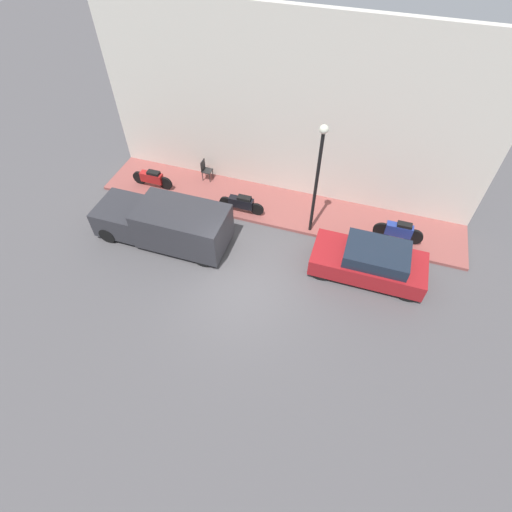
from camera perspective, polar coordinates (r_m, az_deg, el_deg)
The scene contains 10 objects.
ground_plane at distance 13.90m, azimuth -2.20°, elevation -4.89°, with size 60.00×60.00×0.00m, color #514F51.
sidewalk at distance 16.77m, azimuth 2.96°, elevation 7.06°, with size 2.35×15.04×0.13m.
building_facade at distance 15.81m, azimuth 4.90°, elevation 19.72°, with size 0.30×15.04×7.16m.
parked_car at distance 14.42m, azimuth 15.95°, elevation -0.75°, with size 1.72×3.91×1.32m.
delivery_van at distance 15.29m, azimuth -12.99°, elevation 4.63°, with size 1.84×5.07×1.64m.
motorcycle_red at distance 17.99m, azimuth -14.62°, elevation 10.72°, with size 0.30×1.85×0.79m.
motorcycle_blue at distance 15.87m, azimuth 19.73°, elevation 3.39°, with size 0.30×1.84×0.88m.
motorcycle_black at distance 16.20m, azimuth -2.08°, elevation 7.55°, with size 0.30×1.88×0.77m.
streetlamp at distance 14.01m, azimuth 8.87°, elevation 12.02°, with size 0.30×0.30×4.51m.
cafe_chair at distance 17.94m, azimuth -7.24°, elevation 12.23°, with size 0.40×0.40×0.92m.
Camera 1 is at (-7.72, -3.07, 11.14)m, focal length 28.00 mm.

